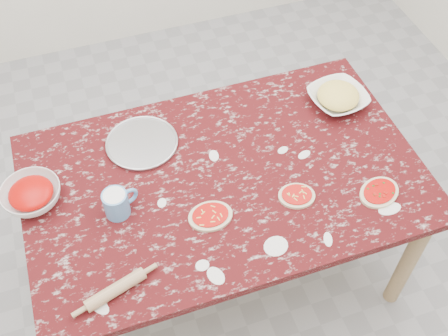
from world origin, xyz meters
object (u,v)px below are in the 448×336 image
at_px(flour_mug, 117,203).
at_px(cheese_bowl, 338,98).
at_px(pizza_tray, 142,143).
at_px(sauce_bowl, 32,195).
at_px(worktable, 224,188).
at_px(rolling_pin, 116,290).

bearing_deg(flour_mug, cheese_bowl, 14.02).
height_order(pizza_tray, sauce_bowl, sauce_bowl).
bearing_deg(pizza_tray, flour_mug, -118.03).
xyz_separation_m(worktable, cheese_bowl, (0.62, 0.23, 0.11)).
relative_size(worktable, sauce_bowl, 6.98).
xyz_separation_m(worktable, sauce_bowl, (-0.74, 0.12, 0.12)).
distance_m(sauce_bowl, rolling_pin, 0.54).
bearing_deg(worktable, cheese_bowl, 20.30).
distance_m(worktable, pizza_tray, 0.40).
bearing_deg(sauce_bowl, pizza_tray, 17.75).
xyz_separation_m(pizza_tray, sauce_bowl, (-0.47, -0.15, 0.03)).
distance_m(worktable, flour_mug, 0.46).
xyz_separation_m(flour_mug, rolling_pin, (-0.08, -0.33, -0.04)).
distance_m(worktable, cheese_bowl, 0.67).
distance_m(worktable, sauce_bowl, 0.76).
bearing_deg(sauce_bowl, flour_mug, -27.73).
bearing_deg(flour_mug, rolling_pin, -103.78).
xyz_separation_m(pizza_tray, flour_mug, (-0.16, -0.31, 0.05)).
distance_m(worktable, rolling_pin, 0.64).
xyz_separation_m(sauce_bowl, rolling_pin, (0.22, -0.49, -0.01)).
height_order(pizza_tray, rolling_pin, rolling_pin).
bearing_deg(worktable, sauce_bowl, 170.48).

